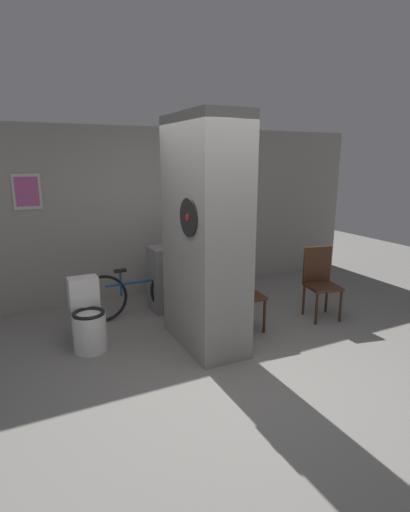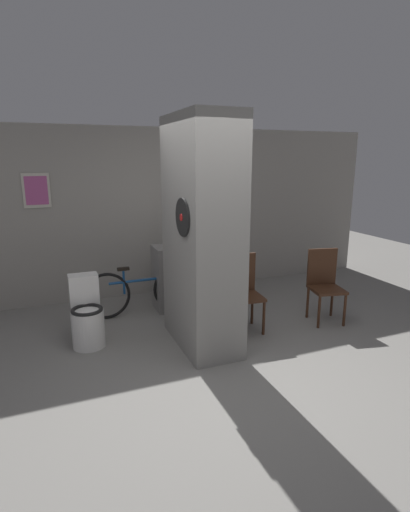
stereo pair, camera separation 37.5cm
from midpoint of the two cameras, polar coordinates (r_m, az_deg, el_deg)
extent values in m
plane|color=gray|center=(4.37, -0.12, -15.49)|extent=(14.00, 14.00, 0.00)
cube|color=gray|center=(6.33, -10.76, 5.97)|extent=(8.00, 0.06, 2.60)
cube|color=beige|center=(6.02, -25.77, 8.29)|extent=(0.36, 0.02, 0.48)
cube|color=#B24C8C|center=(6.01, -25.77, 8.28)|extent=(0.30, 0.01, 0.39)
cube|color=beige|center=(6.82, 1.60, 8.87)|extent=(0.44, 0.02, 0.34)
cube|color=#E0CC4C|center=(6.81, 1.65, 8.86)|extent=(0.36, 0.01, 0.28)
cube|color=gray|center=(4.46, -2.43, 2.97)|extent=(0.58, 1.18, 2.60)
cylinder|color=black|center=(4.09, -5.01, 5.48)|extent=(0.03, 0.40, 0.40)
cylinder|color=red|center=(4.09, -5.21, 5.47)|extent=(0.01, 0.07, 0.07)
cube|color=gray|center=(5.91, -3.18, -2.69)|extent=(1.36, 0.44, 0.93)
cylinder|color=white|center=(4.83, -18.31, -10.36)|extent=(0.37, 0.37, 0.44)
torus|color=black|center=(4.74, -18.53, -7.81)|extent=(0.36, 0.36, 0.04)
cube|color=white|center=(4.92, -19.10, -4.96)|extent=(0.34, 0.20, 0.37)
cylinder|color=#422616|center=(4.92, 2.66, -9.23)|extent=(0.04, 0.04, 0.43)
cylinder|color=#422616|center=(5.06, 6.36, -8.60)|extent=(0.04, 0.04, 0.43)
cylinder|color=#422616|center=(5.22, 1.05, -7.81)|extent=(0.04, 0.04, 0.43)
cylinder|color=#422616|center=(5.35, 4.58, -7.28)|extent=(0.04, 0.04, 0.43)
cube|color=#422616|center=(5.05, 3.71, -5.74)|extent=(0.44, 0.44, 0.04)
cube|color=#422616|center=(5.13, 2.85, -2.29)|extent=(0.41, 0.06, 0.50)
cylinder|color=#422616|center=(5.42, 13.73, -7.37)|extent=(0.04, 0.04, 0.43)
cylinder|color=#422616|center=(5.59, 16.98, -6.94)|extent=(0.04, 0.04, 0.43)
cylinder|color=#422616|center=(5.72, 12.10, -6.16)|extent=(0.04, 0.04, 0.43)
cylinder|color=#422616|center=(5.87, 15.22, -5.79)|extent=(0.04, 0.04, 0.43)
cube|color=#422616|center=(5.57, 14.65, -4.29)|extent=(0.49, 0.49, 0.04)
cube|color=#422616|center=(5.66, 13.91, -1.16)|extent=(0.41, 0.12, 0.50)
torus|color=black|center=(5.53, -16.24, -5.91)|extent=(0.65, 0.04, 0.65)
torus|color=black|center=(5.76, -6.62, -4.64)|extent=(0.65, 0.04, 0.65)
cylinder|color=#194C8C|center=(5.57, -11.41, -3.65)|extent=(0.90, 0.04, 0.04)
cylinder|color=#194C8C|center=(5.52, -13.86, -3.95)|extent=(0.03, 0.03, 0.34)
cylinder|color=#194C8C|center=(5.69, -7.13, -3.10)|extent=(0.03, 0.03, 0.31)
cube|color=black|center=(5.46, -13.97, -2.08)|extent=(0.16, 0.06, 0.04)
cylinder|color=#262626|center=(5.65, -7.18, -1.62)|extent=(0.03, 0.42, 0.03)
cylinder|color=#267233|center=(5.72, -2.95, 2.63)|extent=(0.07, 0.07, 0.21)
cylinder|color=#267233|center=(5.70, -2.97, 4.09)|extent=(0.03, 0.03, 0.09)
sphere|color=#333333|center=(5.69, -2.98, 4.62)|extent=(0.03, 0.03, 0.03)
cylinder|color=olive|center=(5.85, -2.19, 2.68)|extent=(0.09, 0.09, 0.17)
cylinder|color=olive|center=(5.83, -2.20, 3.84)|extent=(0.04, 0.04, 0.07)
sphere|color=#333333|center=(5.82, -2.20, 4.30)|extent=(0.04, 0.04, 0.04)
camera|label=1|loc=(0.19, -92.16, -0.53)|focal=28.00mm
camera|label=2|loc=(0.19, 87.84, 0.53)|focal=28.00mm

